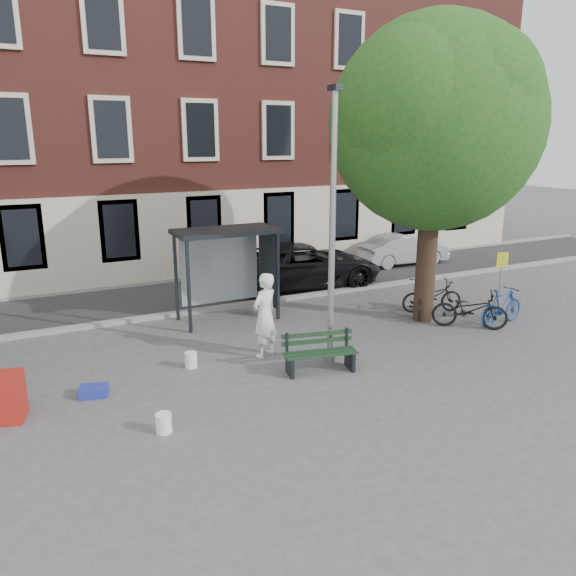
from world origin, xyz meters
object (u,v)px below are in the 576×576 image
(lamppost, at_px, (332,244))
(bus_shelter, at_px, (238,252))
(bench, at_px, (320,354))
(notice_sign, at_px, (501,270))
(bike_b, at_px, (502,306))
(car_silver, at_px, (403,249))
(bike_c, at_px, (470,310))
(painter, at_px, (265,315))
(bike_d, at_px, (418,298))
(car_dark, at_px, (304,265))
(bike_a, at_px, (432,296))

(lamppost, distance_m, bus_shelter, 4.24)
(bench, bearing_deg, notice_sign, 21.37)
(bike_b, distance_m, car_silver, 7.80)
(bench, distance_m, car_silver, 11.66)
(car_silver, bearing_deg, bus_shelter, 114.82)
(bike_c, relative_size, car_silver, 0.53)
(bus_shelter, height_order, bench, bus_shelter)
(bus_shelter, distance_m, painter, 3.29)
(painter, height_order, bench, painter)
(car_silver, bearing_deg, bike_c, 157.74)
(painter, distance_m, car_silver, 11.35)
(lamppost, height_order, bike_c, lamppost)
(bus_shelter, xyz_separation_m, car_silver, (8.63, 3.49, -1.29))
(painter, bearing_deg, bus_shelter, -125.87)
(bike_d, height_order, car_silver, car_silver)
(car_dark, xyz_separation_m, notice_sign, (3.43, -5.56, 0.61))
(lamppost, relative_size, bike_c, 3.06)
(bus_shelter, relative_size, bike_a, 1.55)
(notice_sign, bearing_deg, bus_shelter, 176.56)
(painter, bearing_deg, lamppost, 115.12)
(bike_c, bearing_deg, bike_a, 37.98)
(bike_d, height_order, car_dark, car_dark)
(bike_c, bearing_deg, bike_b, -59.22)
(painter, xyz_separation_m, bench, (0.71, -1.37, -0.63))
(car_dark, bearing_deg, painter, 149.16)
(bus_shelter, height_order, car_dark, bus_shelter)
(notice_sign, bearing_deg, bike_d, 173.93)
(car_silver, bearing_deg, bike_b, 165.03)
(painter, xyz_separation_m, bike_a, (5.91, 0.97, -0.53))
(bike_a, height_order, notice_sign, notice_sign)
(bench, distance_m, bike_b, 6.15)
(bike_b, height_order, bike_c, bike_b)
(car_silver, bearing_deg, bench, 135.91)
(bike_b, bearing_deg, bike_c, 72.62)
(car_dark, bearing_deg, bus_shelter, 129.12)
(bench, height_order, bike_b, bike_b)
(bike_b, height_order, car_dark, car_dark)
(bench, relative_size, bike_c, 0.86)
(bench, xyz_separation_m, bike_c, (5.12, 0.71, 0.14))
(bench, height_order, bike_c, bike_c)
(lamppost, bearing_deg, bike_b, 1.65)
(bike_b, bearing_deg, bike_a, 19.84)
(bike_b, relative_size, bike_c, 0.88)
(bus_shelter, bearing_deg, painter, -100.79)
(painter, bearing_deg, bench, 92.35)
(bench, xyz_separation_m, bike_a, (5.20, 2.34, 0.09))
(bike_c, xyz_separation_m, notice_sign, (1.51, 0.41, 0.85))
(bench, height_order, notice_sign, notice_sign)
(car_dark, relative_size, notice_sign, 2.88)
(bus_shelter, relative_size, painter, 1.40)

